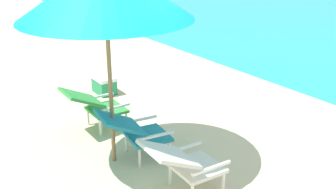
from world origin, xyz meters
The scene contains 5 objects.
ground_plane centered at (0.00, 4.00, 0.00)m, with size 40.00×40.00×0.00m, color beige.
lounge_chair_left centered at (-1.02, 0.09, 0.40)m, with size 0.56×0.89×0.68m.
lounge_chair_center centered at (0.04, 0.13, 0.40)m, with size 0.65×0.94×0.68m.
lounge_chair_right centered at (1.00, 0.17, 0.40)m, with size 0.58×0.90×0.68m.
cooler_box centered at (-2.31, 0.87, 0.16)m, with size 0.48×0.33×0.32m.
Camera 1 is at (4.02, -2.17, 2.67)m, focal length 43.36 mm.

